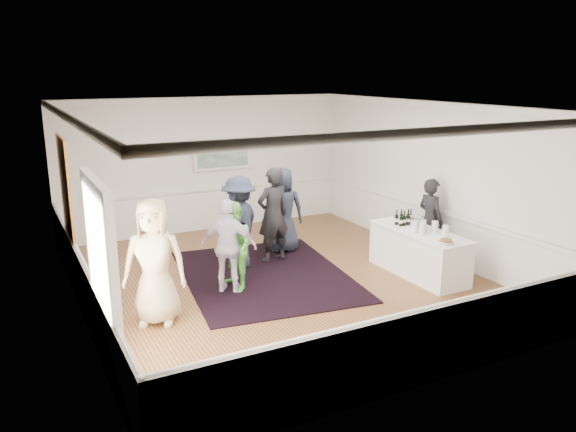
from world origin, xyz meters
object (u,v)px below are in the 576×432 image
guest_green (233,247)px  guest_navy (283,210)px  guest_lilac (229,246)px  guest_dark_b (273,215)px  ice_bucket (416,223)px  guest_dark_a (239,223)px  bartender (430,220)px  nut_bowl (446,241)px  serving_table (418,252)px  guest_tan (154,262)px

guest_green → guest_navy: guest_navy is taller
guest_lilac → guest_navy: bearing=-106.2°
guest_dark_b → ice_bucket: 2.82m
guest_green → guest_dark_a: 1.08m
guest_lilac → bartender: bearing=-151.3°
guest_green → ice_bucket: 3.52m
guest_dark_b → nut_bowl: bearing=118.5°
guest_navy → guest_dark_b: bearing=63.4°
serving_table → ice_bucket: bearing=80.0°
guest_tan → guest_navy: bearing=59.0°
guest_lilac → nut_bowl: guest_lilac is taller
serving_table → ice_bucket: 0.57m
ice_bucket → nut_bowl: ice_bucket is taller
guest_tan → guest_dark_a: 2.63m
guest_dark_a → serving_table: bearing=104.2°
guest_tan → nut_bowl: guest_tan is taller
bartender → guest_dark_b: bearing=59.7°
guest_green → nut_bowl: (3.28, -1.75, 0.11)m
bartender → guest_green: size_ratio=1.07×
serving_table → guest_lilac: guest_lilac is taller
serving_table → bartender: 1.00m
bartender → guest_tan: (-5.69, -0.33, 0.13)m
guest_navy → guest_green: bearing=58.7°
guest_dark_b → guest_navy: guest_dark_b is taller
guest_lilac → guest_green: bearing=-124.2°
guest_lilac → guest_dark_a: (0.61, 0.98, 0.10)m
bartender → guest_tan: 5.70m
bartender → guest_lilac: bearing=82.4°
guest_dark_b → guest_navy: bearing=-140.0°
guest_lilac → guest_navy: 2.47m
serving_table → guest_tan: size_ratio=1.09×
guest_dark_b → guest_lilac: bearing=32.5°
guest_dark_a → guest_navy: 1.41m
guest_dark_b → guest_green: bearing=33.5°
bartender → guest_navy: bearing=47.4°
ice_bucket → serving_table: bearing=-100.0°
guest_green → nut_bowl: size_ratio=6.28×
bartender → ice_bucket: (-0.71, -0.40, 0.13)m
guest_dark_a → nut_bowl: 3.86m
guest_dark_a → nut_bowl: (2.76, -2.69, -0.02)m
guest_tan → ice_bucket: size_ratio=7.57×
guest_lilac → guest_dark_b: size_ratio=0.86×
serving_table → nut_bowl: (-0.13, -0.84, 0.47)m
guest_navy → nut_bowl: size_ratio=7.15×
serving_table → guest_green: guest_green is taller
serving_table → guest_tan: 5.00m
guest_dark_b → ice_bucket: bearing=132.8°
ice_bucket → guest_tan: bearing=179.1°
guest_dark_b → guest_navy: 0.68m
bartender → nut_bowl: (-0.86, -1.39, 0.05)m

